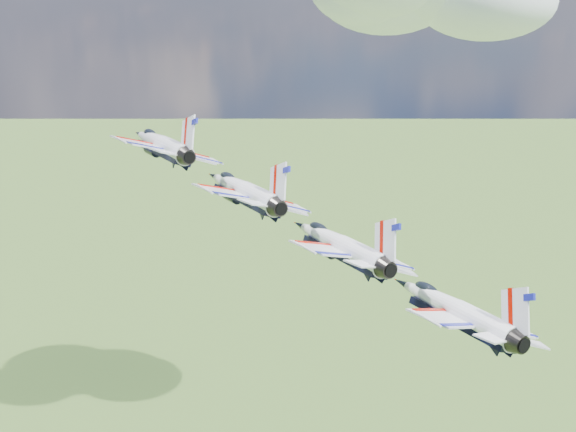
{
  "coord_description": "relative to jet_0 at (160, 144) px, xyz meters",
  "views": [
    {
      "loc": [
        -27.04,
        -61.31,
        163.27
      ],
      "look_at": [
        -18.25,
        7.42,
        143.07
      ],
      "focal_mm": 50.0,
      "sensor_mm": 36.0,
      "label": 1
    }
  ],
  "objects": [
    {
      "name": "jet_1",
      "position": [
        7.66,
        -8.27,
        -2.98
      ],
      "size": [
        16.48,
        18.77,
        7.62
      ],
      "primitive_type": null,
      "rotation": [
        0.0,
        0.31,
        0.38
      ],
      "color": "white"
    },
    {
      "name": "jet_2",
      "position": [
        15.32,
        -16.53,
        -5.96
      ],
      "size": [
        16.48,
        18.77,
        7.62
      ],
      "primitive_type": null,
      "rotation": [
        0.0,
        0.31,
        0.38
      ],
      "color": "white"
    },
    {
      "name": "jet_0",
      "position": [
        0.0,
        0.0,
        0.0
      ],
      "size": [
        16.48,
        18.77,
        7.62
      ],
      "primitive_type": null,
      "rotation": [
        0.0,
        0.31,
        0.38
      ],
      "color": "silver"
    },
    {
      "name": "jet_3",
      "position": [
        22.98,
        -24.8,
        -8.94
      ],
      "size": [
        16.48,
        18.77,
        7.62
      ],
      "primitive_type": null,
      "rotation": [
        0.0,
        0.31,
        0.38
      ],
      "color": "white"
    }
  ]
}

